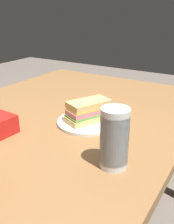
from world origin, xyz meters
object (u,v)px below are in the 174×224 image
dining_table (59,131)px  paper_plate (87,122)px  sandwich (88,111)px  plastic_cup_stack (114,138)px

dining_table → paper_plate: bearing=-95.2°
paper_plate → sandwich: 0.05m
sandwich → paper_plate: bearing=-177.9°
paper_plate → plastic_cup_stack: 0.33m
dining_table → sandwich: (-0.01, -0.16, 0.14)m
dining_table → paper_plate: (-0.01, -0.16, 0.09)m
paper_plate → plastic_cup_stack: (-0.22, -0.23, 0.09)m
dining_table → paper_plate: 0.18m
paper_plate → dining_table: bearing=84.8°
plastic_cup_stack → dining_table: bearing=58.8°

